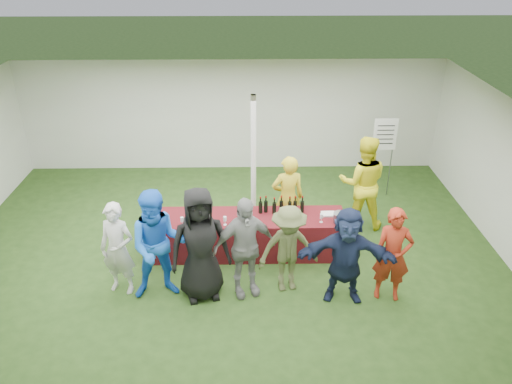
{
  "coord_description": "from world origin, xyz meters",
  "views": [
    {
      "loc": [
        0.38,
        -7.48,
        5.26
      ],
      "look_at": [
        0.53,
        0.22,
        1.25
      ],
      "focal_mm": 35.0,
      "sensor_mm": 36.0,
      "label": 1
    }
  ],
  "objects_px": {
    "customer_2": "(200,245)",
    "customer_5": "(346,255)",
    "serving_table": "(245,235)",
    "dump_bucket": "(340,218)",
    "customer_3": "(244,247)",
    "customer_4": "(288,249)",
    "wine_list_sign": "(384,140)",
    "customer_6": "(393,255)",
    "customer_0": "(118,249)",
    "customer_1": "(159,245)",
    "staff_back": "(363,183)",
    "staff_pourer": "(288,198)"
  },
  "relations": [
    {
      "from": "customer_0",
      "to": "customer_3",
      "type": "xyz_separation_m",
      "value": [
        2.01,
        -0.1,
        0.07
      ]
    },
    {
      "from": "customer_3",
      "to": "customer_4",
      "type": "distance_m",
      "value": 0.72
    },
    {
      "from": "customer_4",
      "to": "customer_6",
      "type": "height_order",
      "value": "customer_6"
    },
    {
      "from": "customer_4",
      "to": "customer_6",
      "type": "relative_size",
      "value": 0.96
    },
    {
      "from": "wine_list_sign",
      "to": "customer_2",
      "type": "bearing_deg",
      "value": -137.09
    },
    {
      "from": "wine_list_sign",
      "to": "staff_pourer",
      "type": "xyz_separation_m",
      "value": [
        -2.19,
        -1.7,
        -0.47
      ]
    },
    {
      "from": "customer_1",
      "to": "customer_5",
      "type": "relative_size",
      "value": 1.15
    },
    {
      "from": "customer_3",
      "to": "dump_bucket",
      "type": "bearing_deg",
      "value": 11.36
    },
    {
      "from": "staff_pourer",
      "to": "customer_4",
      "type": "distance_m",
      "value": 1.59
    },
    {
      "from": "customer_0",
      "to": "customer_2",
      "type": "relative_size",
      "value": 0.83
    },
    {
      "from": "serving_table",
      "to": "staff_back",
      "type": "height_order",
      "value": "staff_back"
    },
    {
      "from": "staff_pourer",
      "to": "customer_0",
      "type": "distance_m",
      "value": 3.23
    },
    {
      "from": "serving_table",
      "to": "customer_3",
      "type": "bearing_deg",
      "value": -90.29
    },
    {
      "from": "serving_table",
      "to": "dump_bucket",
      "type": "distance_m",
      "value": 1.75
    },
    {
      "from": "staff_pourer",
      "to": "customer_5",
      "type": "distance_m",
      "value": 2.0
    },
    {
      "from": "customer_3",
      "to": "customer_6",
      "type": "height_order",
      "value": "customer_3"
    },
    {
      "from": "customer_2",
      "to": "dump_bucket",
      "type": "bearing_deg",
      "value": 8.73
    },
    {
      "from": "wine_list_sign",
      "to": "customer_3",
      "type": "bearing_deg",
      "value": -131.6
    },
    {
      "from": "staff_back",
      "to": "customer_2",
      "type": "xyz_separation_m",
      "value": [
        -2.98,
        -2.13,
        0.01
      ]
    },
    {
      "from": "dump_bucket",
      "to": "customer_0",
      "type": "xyz_separation_m",
      "value": [
        -3.69,
        -0.84,
        -0.04
      ]
    },
    {
      "from": "dump_bucket",
      "to": "customer_2",
      "type": "xyz_separation_m",
      "value": [
        -2.36,
        -0.98,
        0.12
      ]
    },
    {
      "from": "serving_table",
      "to": "customer_6",
      "type": "xyz_separation_m",
      "value": [
        2.31,
        -1.31,
        0.43
      ]
    },
    {
      "from": "serving_table",
      "to": "dump_bucket",
      "type": "xyz_separation_m",
      "value": [
        1.67,
        -0.22,
        0.46
      ]
    },
    {
      "from": "serving_table",
      "to": "customer_2",
      "type": "xyz_separation_m",
      "value": [
        -0.69,
        -1.2,
        0.59
      ]
    },
    {
      "from": "customer_0",
      "to": "customer_2",
      "type": "distance_m",
      "value": 1.34
    },
    {
      "from": "customer_5",
      "to": "customer_6",
      "type": "xyz_separation_m",
      "value": [
        0.73,
        0.01,
        -0.02
      ]
    },
    {
      "from": "wine_list_sign",
      "to": "customer_3",
      "type": "distance_m",
      "value": 4.54
    },
    {
      "from": "serving_table",
      "to": "customer_4",
      "type": "relative_size",
      "value": 2.35
    },
    {
      "from": "dump_bucket",
      "to": "customer_3",
      "type": "distance_m",
      "value": 1.92
    },
    {
      "from": "serving_table",
      "to": "customer_2",
      "type": "height_order",
      "value": "customer_2"
    },
    {
      "from": "customer_2",
      "to": "customer_5",
      "type": "relative_size",
      "value": 1.18
    },
    {
      "from": "wine_list_sign",
      "to": "staff_pourer",
      "type": "bearing_deg",
      "value": -142.15
    },
    {
      "from": "staff_pourer",
      "to": "customer_6",
      "type": "xyz_separation_m",
      "value": [
        1.51,
        -1.83,
        -0.05
      ]
    },
    {
      "from": "wine_list_sign",
      "to": "customer_0",
      "type": "xyz_separation_m",
      "value": [
        -5.01,
        -3.28,
        -0.51
      ]
    },
    {
      "from": "customer_0",
      "to": "customer_2",
      "type": "height_order",
      "value": "customer_2"
    },
    {
      "from": "customer_5",
      "to": "staff_back",
      "type": "bearing_deg",
      "value": 78.34
    },
    {
      "from": "customer_0",
      "to": "customer_1",
      "type": "relative_size",
      "value": 0.85
    },
    {
      "from": "wine_list_sign",
      "to": "staff_back",
      "type": "xyz_separation_m",
      "value": [
        -0.7,
        -1.3,
        -0.36
      ]
    },
    {
      "from": "customer_3",
      "to": "customer_2",
      "type": "bearing_deg",
      "value": 166.07
    },
    {
      "from": "wine_list_sign",
      "to": "customer_6",
      "type": "height_order",
      "value": "wine_list_sign"
    },
    {
      "from": "dump_bucket",
      "to": "wine_list_sign",
      "type": "xyz_separation_m",
      "value": [
        1.32,
        2.44,
        0.48
      ]
    },
    {
      "from": "customer_4",
      "to": "customer_6",
      "type": "bearing_deg",
      "value": -19.85
    },
    {
      "from": "staff_back",
      "to": "customer_3",
      "type": "distance_m",
      "value": 3.1
    },
    {
      "from": "wine_list_sign",
      "to": "customer_2",
      "type": "distance_m",
      "value": 5.04
    },
    {
      "from": "customer_3",
      "to": "customer_5",
      "type": "height_order",
      "value": "customer_3"
    },
    {
      "from": "customer_2",
      "to": "customer_6",
      "type": "xyz_separation_m",
      "value": [
        3.0,
        -0.11,
        -0.16
      ]
    },
    {
      "from": "dump_bucket",
      "to": "staff_back",
      "type": "relative_size",
      "value": 0.13
    },
    {
      "from": "customer_3",
      "to": "customer_4",
      "type": "bearing_deg",
      "value": -10.44
    },
    {
      "from": "serving_table",
      "to": "customer_6",
      "type": "distance_m",
      "value": 2.69
    },
    {
      "from": "staff_pourer",
      "to": "staff_back",
      "type": "xyz_separation_m",
      "value": [
        1.49,
        0.41,
        0.11
      ]
    }
  ]
}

